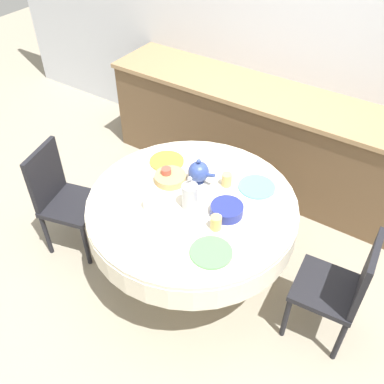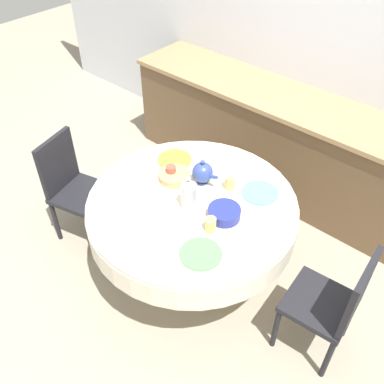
% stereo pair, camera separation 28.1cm
% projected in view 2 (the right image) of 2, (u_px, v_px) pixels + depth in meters
% --- Properties ---
extents(ground_plane, '(12.00, 12.00, 0.00)m').
position_uv_depth(ground_plane, '(192.00, 271.00, 3.36)').
color(ground_plane, '#9E937F').
extents(wall_back, '(7.00, 0.05, 2.60)m').
position_uv_depth(wall_back, '(329.00, 44.00, 3.46)').
color(wall_back, silver).
rests_on(wall_back, ground_plane).
extents(kitchen_counter, '(3.24, 0.64, 0.92)m').
position_uv_depth(kitchen_counter, '(292.00, 148.00, 3.83)').
color(kitchen_counter, brown).
rests_on(kitchen_counter, ground_plane).
extents(dining_table, '(1.43, 1.43, 0.75)m').
position_uv_depth(dining_table, '(192.00, 214.00, 2.94)').
color(dining_table, tan).
rests_on(dining_table, ground_plane).
extents(chair_left, '(0.43, 0.43, 0.90)m').
position_uv_depth(chair_left, '(334.00, 302.00, 2.56)').
color(chair_left, black).
rests_on(chair_left, ground_plane).
extents(chair_right, '(0.49, 0.49, 0.90)m').
position_uv_depth(chair_right, '(73.00, 184.00, 3.38)').
color(chair_right, black).
rests_on(chair_right, ground_plane).
extents(plate_near_left, '(0.26, 0.26, 0.01)m').
position_uv_depth(plate_near_left, '(125.00, 192.00, 2.92)').
color(plate_near_left, white).
rests_on(plate_near_left, dining_table).
extents(cup_near_left, '(0.07, 0.07, 0.10)m').
position_uv_depth(cup_near_left, '(148.00, 199.00, 2.81)').
color(cup_near_left, white).
rests_on(cup_near_left, dining_table).
extents(plate_near_right, '(0.26, 0.26, 0.01)m').
position_uv_depth(plate_near_right, '(201.00, 254.00, 2.51)').
color(plate_near_right, '#5BA85B').
rests_on(plate_near_right, dining_table).
extents(cup_near_right, '(0.07, 0.07, 0.10)m').
position_uv_depth(cup_near_right, '(210.00, 225.00, 2.63)').
color(cup_near_right, '#DBB766').
rests_on(cup_near_right, dining_table).
extents(plate_far_left, '(0.26, 0.26, 0.01)m').
position_uv_depth(plate_far_left, '(175.00, 160.00, 3.20)').
color(plate_far_left, orange).
rests_on(plate_far_left, dining_table).
extents(cup_far_left, '(0.07, 0.07, 0.10)m').
position_uv_depth(cup_far_left, '(171.00, 172.00, 3.02)').
color(cup_far_left, '#CC4C3D').
rests_on(cup_far_left, dining_table).
extents(plate_far_right, '(0.26, 0.26, 0.01)m').
position_uv_depth(plate_far_right, '(260.00, 193.00, 2.92)').
color(plate_far_right, '#60BCB7').
rests_on(plate_far_right, dining_table).
extents(cup_far_right, '(0.07, 0.07, 0.10)m').
position_uv_depth(cup_far_right, '(230.00, 183.00, 2.93)').
color(cup_far_right, '#DBB766').
rests_on(cup_far_right, dining_table).
extents(coffee_carafe, '(0.11, 0.11, 0.25)m').
position_uv_depth(coffee_carafe, '(189.00, 194.00, 2.75)').
color(coffee_carafe, '#B2B2B7').
rests_on(coffee_carafe, dining_table).
extents(teapot, '(0.20, 0.15, 0.19)m').
position_uv_depth(teapot, '(203.00, 173.00, 2.96)').
color(teapot, '#33478E').
rests_on(teapot, dining_table).
extents(bread_basket, '(0.22, 0.22, 0.05)m').
position_uv_depth(bread_basket, '(175.00, 176.00, 3.02)').
color(bread_basket, tan).
rests_on(bread_basket, dining_table).
extents(fruit_bowl, '(0.21, 0.21, 0.07)m').
position_uv_depth(fruit_bowl, '(224.00, 213.00, 2.72)').
color(fruit_bowl, navy).
rests_on(fruit_bowl, dining_table).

